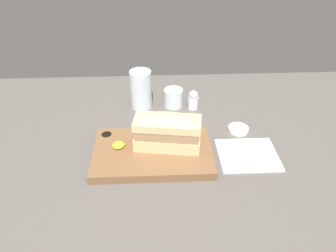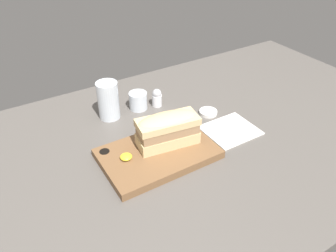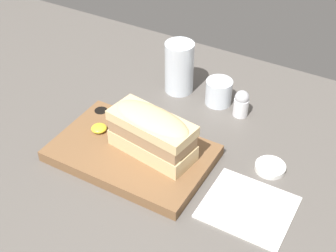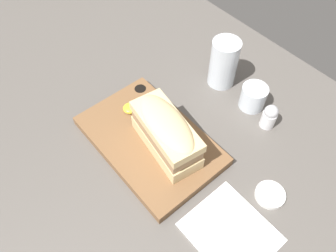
{
  "view_description": "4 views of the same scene",
  "coord_description": "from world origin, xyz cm",
  "px_view_note": "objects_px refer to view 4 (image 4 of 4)",
  "views": [
    {
      "loc": [
        2.19,
        -71.31,
        59.71
      ],
      "look_at": [
        5.45,
        -1.32,
        11.04
      ],
      "focal_mm": 35.0,
      "sensor_mm": 36.0,
      "label": 1
    },
    {
      "loc": [
        -33.57,
        -65.02,
        63.11
      ],
      "look_at": [
        6.68,
        1.05,
        8.63
      ],
      "focal_mm": 35.0,
      "sensor_mm": 36.0,
      "label": 2
    },
    {
      "loc": [
        42.8,
        -60.48,
        67.86
      ],
      "look_at": [
        6.75,
        2.7,
        8.92
      ],
      "focal_mm": 50.0,
      "sensor_mm": 36.0,
      "label": 3
    },
    {
      "loc": [
        35.29,
        -25.93,
        64.62
      ],
      "look_at": [
        3.86,
        0.64,
        8.72
      ],
      "focal_mm": 35.0,
      "sensor_mm": 36.0,
      "label": 4
    }
  ],
  "objects_px": {
    "napkin": "(231,232)",
    "salt_shaker": "(269,116)",
    "condiment_dish": "(270,195)",
    "serving_board": "(150,140)",
    "sandwich": "(166,132)",
    "wine_glass": "(253,97)",
    "water_glass": "(223,66)"
  },
  "relations": [
    {
      "from": "wine_glass",
      "to": "salt_shaker",
      "type": "height_order",
      "value": "salt_shaker"
    },
    {
      "from": "sandwich",
      "to": "water_glass",
      "type": "xyz_separation_m",
      "value": [
        -0.08,
        0.25,
        -0.02
      ]
    },
    {
      "from": "serving_board",
      "to": "sandwich",
      "type": "distance_m",
      "value": 0.08
    },
    {
      "from": "napkin",
      "to": "sandwich",
      "type": "bearing_deg",
      "value": 173.93
    },
    {
      "from": "wine_glass",
      "to": "salt_shaker",
      "type": "relative_size",
      "value": 0.96
    },
    {
      "from": "serving_board",
      "to": "napkin",
      "type": "xyz_separation_m",
      "value": [
        0.26,
        -0.01,
        -0.01
      ]
    },
    {
      "from": "napkin",
      "to": "salt_shaker",
      "type": "xyz_separation_m",
      "value": [
        -0.12,
        0.25,
        0.03
      ]
    },
    {
      "from": "sandwich",
      "to": "water_glass",
      "type": "bearing_deg",
      "value": 106.79
    },
    {
      "from": "water_glass",
      "to": "salt_shaker",
      "type": "xyz_separation_m",
      "value": [
        0.17,
        -0.02,
        -0.02
      ]
    },
    {
      "from": "napkin",
      "to": "serving_board",
      "type": "bearing_deg",
      "value": 177.92
    },
    {
      "from": "wine_glass",
      "to": "napkin",
      "type": "xyz_separation_m",
      "value": [
        0.19,
        -0.27,
        -0.03
      ]
    },
    {
      "from": "condiment_dish",
      "to": "salt_shaker",
      "type": "bearing_deg",
      "value": 131.76
    },
    {
      "from": "serving_board",
      "to": "salt_shaker",
      "type": "bearing_deg",
      "value": 60.61
    },
    {
      "from": "serving_board",
      "to": "wine_glass",
      "type": "xyz_separation_m",
      "value": [
        0.07,
        0.26,
        0.02
      ]
    },
    {
      "from": "napkin",
      "to": "condiment_dish",
      "type": "relative_size",
      "value": 2.63
    },
    {
      "from": "wine_glass",
      "to": "napkin",
      "type": "height_order",
      "value": "wine_glass"
    },
    {
      "from": "sandwich",
      "to": "napkin",
      "type": "bearing_deg",
      "value": -6.07
    },
    {
      "from": "wine_glass",
      "to": "napkin",
      "type": "distance_m",
      "value": 0.33
    },
    {
      "from": "wine_glass",
      "to": "condiment_dish",
      "type": "distance_m",
      "value": 0.24
    },
    {
      "from": "serving_board",
      "to": "condiment_dish",
      "type": "distance_m",
      "value": 0.28
    },
    {
      "from": "wine_glass",
      "to": "condiment_dish",
      "type": "bearing_deg",
      "value": -39.75
    },
    {
      "from": "salt_shaker",
      "to": "condiment_dish",
      "type": "xyz_separation_m",
      "value": [
        0.12,
        -0.14,
        -0.03
      ]
    },
    {
      "from": "sandwich",
      "to": "salt_shaker",
      "type": "relative_size",
      "value": 2.82
    },
    {
      "from": "condiment_dish",
      "to": "serving_board",
      "type": "bearing_deg",
      "value": -157.72
    },
    {
      "from": "wine_glass",
      "to": "serving_board",
      "type": "bearing_deg",
      "value": -105.59
    },
    {
      "from": "sandwich",
      "to": "wine_glass",
      "type": "bearing_deg",
      "value": 82.79
    },
    {
      "from": "serving_board",
      "to": "wine_glass",
      "type": "height_order",
      "value": "wine_glass"
    },
    {
      "from": "wine_glass",
      "to": "condiment_dish",
      "type": "relative_size",
      "value": 1.02
    },
    {
      "from": "serving_board",
      "to": "condiment_dish",
      "type": "xyz_separation_m",
      "value": [
        0.26,
        0.11,
        -0.01
      ]
    },
    {
      "from": "salt_shaker",
      "to": "condiment_dish",
      "type": "height_order",
      "value": "salt_shaker"
    },
    {
      "from": "water_glass",
      "to": "wine_glass",
      "type": "height_order",
      "value": "water_glass"
    },
    {
      "from": "sandwich",
      "to": "condiment_dish",
      "type": "distance_m",
      "value": 0.25
    }
  ]
}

